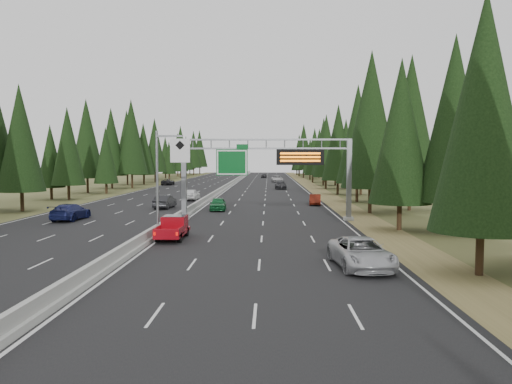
# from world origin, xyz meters

# --- Properties ---
(road) EXTENTS (32.00, 260.00, 0.08)m
(road) POSITION_xyz_m (0.00, 80.00, 0.04)
(road) COLOR black
(road) RESTS_ON ground
(shoulder_right) EXTENTS (3.60, 260.00, 0.06)m
(shoulder_right) POSITION_xyz_m (17.80, 80.00, 0.03)
(shoulder_right) COLOR olive
(shoulder_right) RESTS_ON ground
(shoulder_left) EXTENTS (3.60, 260.00, 0.06)m
(shoulder_left) POSITION_xyz_m (-17.80, 80.00, 0.03)
(shoulder_left) COLOR #474E24
(shoulder_left) RESTS_ON ground
(median_barrier) EXTENTS (0.70, 260.00, 0.85)m
(median_barrier) POSITION_xyz_m (0.00, 80.00, 0.41)
(median_barrier) COLOR gray
(median_barrier) RESTS_ON road
(sign_gantry) EXTENTS (16.75, 0.98, 7.80)m
(sign_gantry) POSITION_xyz_m (8.92, 34.88, 5.27)
(sign_gantry) COLOR slate
(sign_gantry) RESTS_ON road
(hov_sign_pole) EXTENTS (2.80, 0.50, 8.00)m
(hov_sign_pole) POSITION_xyz_m (0.58, 24.97, 4.72)
(hov_sign_pole) COLOR slate
(hov_sign_pole) RESTS_ON road
(tree_row_right) EXTENTS (11.69, 241.48, 18.36)m
(tree_row_right) POSITION_xyz_m (22.05, 62.65, 9.06)
(tree_row_right) COLOR black
(tree_row_right) RESTS_ON ground
(tree_row_left) EXTENTS (12.43, 242.23, 18.87)m
(tree_row_left) POSITION_xyz_m (-22.19, 71.68, 9.53)
(tree_row_left) COLOR black
(tree_row_left) RESTS_ON ground
(silver_minivan) EXTENTS (3.23, 6.03, 1.61)m
(silver_minivan) POSITION_xyz_m (13.50, 13.87, 0.88)
(silver_minivan) COLOR #ADADB2
(silver_minivan) RESTS_ON road
(red_pickup) EXTENTS (1.80, 5.05, 1.64)m
(red_pickup) POSITION_xyz_m (1.50, 23.63, 0.99)
(red_pickup) COLOR black
(red_pickup) RESTS_ON road
(car_ahead_green) EXTENTS (1.95, 4.47, 1.50)m
(car_ahead_green) POSITION_xyz_m (2.71, 43.90, 0.83)
(car_ahead_green) COLOR #166431
(car_ahead_green) RESTS_ON road
(car_ahead_dkred) EXTENTS (1.81, 4.19, 1.34)m
(car_ahead_dkred) POSITION_xyz_m (14.50, 51.22, 0.75)
(car_ahead_dkred) COLOR #621A0E
(car_ahead_dkred) RESTS_ON road
(car_ahead_dkgrey) EXTENTS (2.28, 5.35, 1.54)m
(car_ahead_dkgrey) POSITION_xyz_m (10.88, 85.29, 0.85)
(car_ahead_dkgrey) COLOR black
(car_ahead_dkgrey) RESTS_ON road
(car_ahead_white) EXTENTS (3.06, 6.06, 1.65)m
(car_ahead_white) POSITION_xyz_m (10.72, 116.13, 0.90)
(car_ahead_white) COLOR #B5B5B5
(car_ahead_white) RESTS_ON road
(car_ahead_far) EXTENTS (1.90, 4.02, 1.33)m
(car_ahead_far) POSITION_xyz_m (7.05, 144.91, 0.74)
(car_ahead_far) COLOR black
(car_ahead_far) RESTS_ON road
(car_onc_near) EXTENTS (2.01, 4.88, 1.57)m
(car_onc_near) POSITION_xyz_m (-3.87, 46.19, 0.87)
(car_onc_near) COLOR black
(car_onc_near) RESTS_ON road
(car_onc_blue) EXTENTS (2.53, 5.61, 1.59)m
(car_onc_blue) POSITION_xyz_m (-10.57, 34.46, 0.88)
(car_onc_blue) COLOR #161C4F
(car_onc_blue) RESTS_ON road
(car_onc_white) EXTENTS (2.18, 4.92, 1.65)m
(car_onc_white) POSITION_xyz_m (-2.51, 58.02, 0.90)
(car_onc_white) COLOR white
(car_onc_white) RESTS_ON road
(car_onc_far) EXTENTS (2.37, 5.14, 1.43)m
(car_onc_far) POSITION_xyz_m (-14.50, 100.34, 0.79)
(car_onc_far) COLOR black
(car_onc_far) RESTS_ON road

